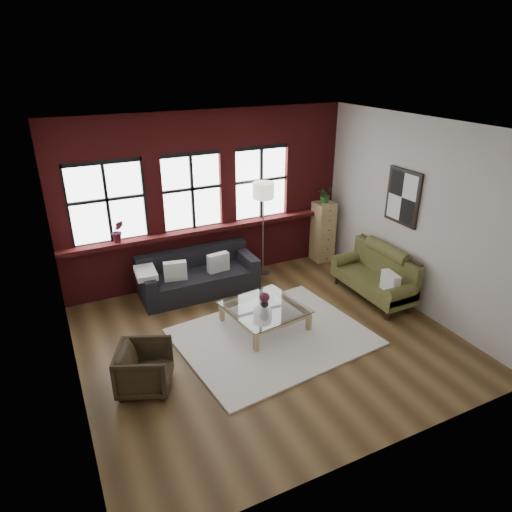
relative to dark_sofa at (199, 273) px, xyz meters
name	(u,v)px	position (x,y,z in m)	size (l,w,h in m)	color
floor	(267,338)	(0.44, -1.90, -0.38)	(5.50, 5.50, 0.00)	#4A341B
ceiling	(270,128)	(0.44, -1.90, 2.82)	(5.50, 5.50, 0.00)	white
wall_back	(207,198)	(0.44, 0.60, 1.22)	(5.50, 5.50, 0.00)	beige
wall_front	(387,333)	(0.44, -4.40, 1.22)	(5.50, 5.50, 0.00)	beige
wall_left	(61,283)	(-2.31, -1.90, 1.22)	(5.00, 5.00, 0.00)	beige
wall_right	(415,216)	(3.19, -1.90, 1.22)	(5.00, 5.00, 0.00)	beige
brick_backwall	(208,199)	(0.44, 0.54, 1.22)	(5.50, 0.12, 3.20)	maroon
sill_ledge	(211,228)	(0.44, 0.45, 0.66)	(5.50, 0.30, 0.08)	maroon
window_left	(107,204)	(-1.36, 0.55, 1.37)	(1.38, 0.10, 1.50)	black
window_mid	(192,193)	(0.14, 0.55, 1.37)	(1.38, 0.10, 1.50)	black
window_right	(261,184)	(1.54, 0.55, 1.37)	(1.38, 0.10, 1.50)	black
wall_poster	(403,197)	(3.16, -1.60, 1.47)	(0.05, 0.74, 0.94)	black
shag_rug	(273,337)	(0.54, -1.92, -0.37)	(2.81, 2.20, 0.03)	silver
dark_sofa	(199,273)	(0.00, 0.00, 0.00)	(2.13, 0.86, 0.77)	black
pillow_a	(175,271)	(-0.46, -0.10, 0.19)	(0.40, 0.14, 0.34)	silver
pillow_b	(218,262)	(0.35, -0.10, 0.19)	(0.40, 0.14, 0.34)	silver
vintage_settee	(373,275)	(2.74, -1.56, 0.07)	(0.75, 1.70, 0.91)	#505025
pillow_settee	(390,282)	(2.66, -2.08, 0.18)	(0.14, 0.38, 0.34)	silver
armchair	(145,368)	(-1.52, -2.21, -0.07)	(0.67, 0.69, 0.63)	black
coffee_table	(265,317)	(0.56, -1.57, -0.20)	(1.13, 1.13, 0.38)	tan
vase	(265,303)	(0.56, -1.57, 0.05)	(0.13, 0.13, 0.14)	#B2B2B2
flowers	(265,297)	(0.56, -1.57, 0.15)	(0.16, 0.16, 0.16)	#541C32
drawer_chest	(323,232)	(2.85, 0.24, 0.25)	(0.39, 0.39, 1.27)	tan
potted_plant_top	(325,194)	(2.85, 0.24, 1.07)	(0.32, 0.28, 0.35)	#2D5923
floor_lamp	(263,226)	(1.41, 0.17, 0.63)	(0.40, 0.40, 2.03)	#A5A5A8
sill_plant	(118,231)	(-1.27, 0.42, 0.89)	(0.22, 0.17, 0.39)	#541C32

